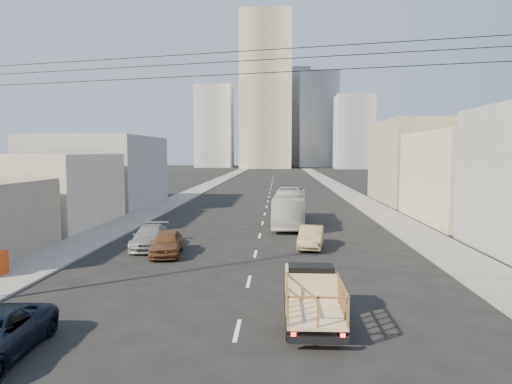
# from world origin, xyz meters

# --- Properties ---
(ground) EXTENTS (420.00, 420.00, 0.00)m
(ground) POSITION_xyz_m (0.00, 0.00, 0.00)
(ground) COLOR black
(ground) RESTS_ON ground
(sidewalk_left) EXTENTS (3.50, 180.00, 0.12)m
(sidewalk_left) POSITION_xyz_m (-11.75, 70.00, 0.06)
(sidewalk_left) COLOR slate
(sidewalk_left) RESTS_ON ground
(sidewalk_right) EXTENTS (3.50, 180.00, 0.12)m
(sidewalk_right) POSITION_xyz_m (11.75, 70.00, 0.06)
(sidewalk_right) COLOR slate
(sidewalk_right) RESTS_ON ground
(lane_dashes) EXTENTS (0.15, 104.00, 0.01)m
(lane_dashes) POSITION_xyz_m (0.00, 53.00, 0.01)
(lane_dashes) COLOR silver
(lane_dashes) RESTS_ON ground
(flatbed_pickup) EXTENTS (1.95, 4.41, 1.90)m
(flatbed_pickup) POSITION_xyz_m (2.63, 2.83, 1.09)
(flatbed_pickup) COLOR #CAB287
(flatbed_pickup) RESTS_ON ground
(city_bus) EXTENTS (3.03, 10.82, 2.98)m
(city_bus) POSITION_xyz_m (2.35, 25.47, 1.49)
(city_bus) COLOR #BBBCB7
(city_bus) RESTS_ON ground
(sedan_brown) EXTENTS (2.26, 4.51, 1.47)m
(sedan_brown) POSITION_xyz_m (-5.29, 13.41, 0.74)
(sedan_brown) COLOR brown
(sedan_brown) RESTS_ON ground
(sedan_tan) EXTENTS (2.03, 4.35, 1.38)m
(sedan_tan) POSITION_xyz_m (3.50, 16.01, 0.69)
(sedan_tan) COLOR #978458
(sedan_tan) RESTS_ON ground
(sedan_grey) EXTENTS (2.48, 5.09, 1.43)m
(sedan_grey) POSITION_xyz_m (-6.86, 15.36, 0.71)
(sedan_grey) COLOR gray
(sedan_grey) RESTS_ON ground
(overhead_wires) EXTENTS (23.01, 5.02, 0.72)m
(overhead_wires) POSITION_xyz_m (0.00, 1.50, 8.97)
(overhead_wires) COLOR black
(overhead_wires) RESTS_ON ground
(bldg_right_mid) EXTENTS (11.00, 14.00, 8.00)m
(bldg_right_mid) POSITION_xyz_m (19.50, 28.00, 4.00)
(bldg_right_mid) COLOR #B8AC94
(bldg_right_mid) RESTS_ON ground
(bldg_right_far) EXTENTS (12.00, 16.00, 10.00)m
(bldg_right_far) POSITION_xyz_m (20.00, 44.00, 5.00)
(bldg_right_far) COLOR gray
(bldg_right_far) RESTS_ON ground
(bldg_left_mid) EXTENTS (11.00, 12.00, 6.00)m
(bldg_left_mid) POSITION_xyz_m (-19.00, 24.00, 3.00)
(bldg_left_mid) COLOR #B8AC94
(bldg_left_mid) RESTS_ON ground
(bldg_left_far) EXTENTS (12.00, 16.00, 8.00)m
(bldg_left_far) POSITION_xyz_m (-19.50, 39.00, 4.00)
(bldg_left_far) COLOR gray
(bldg_left_far) RESTS_ON ground
(high_rise_tower) EXTENTS (20.00, 20.00, 60.00)m
(high_rise_tower) POSITION_xyz_m (-4.00, 170.00, 30.00)
(high_rise_tower) COLOR gray
(high_rise_tower) RESTS_ON ground
(midrise_ne) EXTENTS (16.00, 16.00, 40.00)m
(midrise_ne) POSITION_xyz_m (18.00, 185.00, 20.00)
(midrise_ne) COLOR gray
(midrise_ne) RESTS_ON ground
(midrise_nw) EXTENTS (15.00, 15.00, 34.00)m
(midrise_nw) POSITION_xyz_m (-26.00, 180.00, 17.00)
(midrise_nw) COLOR gray
(midrise_nw) RESTS_ON ground
(midrise_back) EXTENTS (18.00, 18.00, 44.00)m
(midrise_back) POSITION_xyz_m (6.00, 200.00, 22.00)
(midrise_back) COLOR gray
(midrise_back) RESTS_ON ground
(midrise_east) EXTENTS (14.00, 14.00, 28.00)m
(midrise_east) POSITION_xyz_m (30.00, 165.00, 14.00)
(midrise_east) COLOR gray
(midrise_east) RESTS_ON ground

